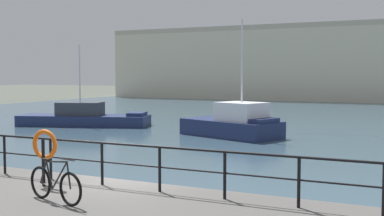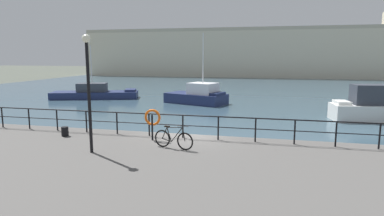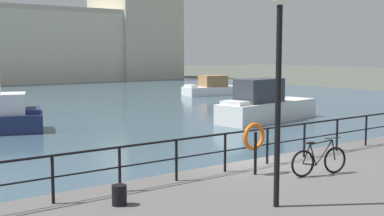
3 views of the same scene
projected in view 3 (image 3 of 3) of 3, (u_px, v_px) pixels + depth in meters
name	position (u px, v px, depth m)	size (l,w,h in m)	color
ground_plane	(249.00, 190.00, 15.62)	(240.00, 240.00, 0.00)	#4C5147
moored_green_narrowboat	(265.00, 106.00, 31.35)	(7.93, 3.26, 2.62)	white
moored_cabin_cruiser	(213.00, 88.00, 50.51)	(6.36, 3.71, 1.96)	white
quay_railing	(225.00, 145.00, 13.85)	(22.93, 0.07, 1.08)	black
parked_bicycle	(319.00, 161.00, 13.49)	(1.74, 0.46, 0.98)	black
mooring_bollard	(119.00, 195.00, 10.84)	(0.32, 0.32, 0.44)	black
life_ring_stand	(254.00, 138.00, 13.54)	(0.75, 0.16, 1.40)	black
quay_lamp_post	(279.00, 70.00, 10.45)	(0.32, 0.32, 4.51)	black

